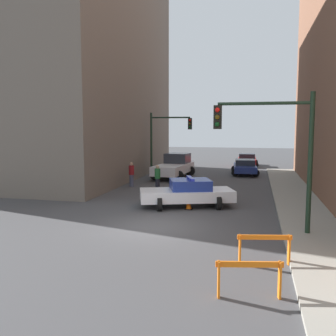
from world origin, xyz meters
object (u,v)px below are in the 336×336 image
(traffic_light_far, at_px, (164,135))
(police_car, at_px, (188,193))
(traffic_light_near, at_px, (278,141))
(barrier_front, at_px, (249,273))
(parked_car_mid, at_px, (247,160))
(white_truck, at_px, (174,166))
(pedestrian_crossing, at_px, (157,178))
(parked_car_near, at_px, (245,167))
(pedestrian_corner, at_px, (131,174))
(traffic_cone, at_px, (189,203))
(barrier_mid, at_px, (265,244))

(traffic_light_far, bearing_deg, police_car, -70.37)
(traffic_light_near, relative_size, barrier_front, 3.30)
(parked_car_mid, bearing_deg, police_car, -97.72)
(white_truck, distance_m, pedestrian_crossing, 6.63)
(parked_car_near, bearing_deg, barrier_front, -92.04)
(pedestrian_corner, bearing_deg, pedestrian_crossing, -32.84)
(police_car, distance_m, traffic_cone, 0.73)
(traffic_light_near, bearing_deg, pedestrian_crossing, 129.80)
(pedestrian_crossing, bearing_deg, pedestrian_corner, 45.87)
(white_truck, distance_m, parked_car_mid, 11.65)
(pedestrian_corner, height_order, traffic_cone, pedestrian_corner)
(traffic_light_near, distance_m, barrier_front, 6.47)
(traffic_light_far, relative_size, pedestrian_crossing, 3.13)
(police_car, xyz_separation_m, parked_car_mid, (2.46, 20.98, -0.05))
(police_car, distance_m, white_truck, 11.11)
(traffic_light_near, height_order, traffic_light_far, traffic_light_near)
(traffic_light_near, height_order, pedestrian_crossing, traffic_light_near)
(traffic_light_far, relative_size, barrier_mid, 3.30)
(pedestrian_corner, height_order, barrier_mid, pedestrian_corner)
(parked_car_mid, xyz_separation_m, pedestrian_crossing, (-5.12, -16.91, 0.19))
(traffic_light_far, relative_size, parked_car_mid, 1.20)
(traffic_light_near, bearing_deg, pedestrian_corner, 133.24)
(police_car, relative_size, parked_car_near, 1.14)
(parked_car_near, distance_m, pedestrian_crossing, 11.01)
(traffic_light_near, distance_m, parked_car_near, 18.18)
(pedestrian_corner, relative_size, barrier_front, 1.05)
(white_truck, relative_size, barrier_front, 3.53)
(parked_car_near, height_order, barrier_mid, parked_car_near)
(barrier_mid, bearing_deg, traffic_cone, 116.97)
(parked_car_mid, height_order, traffic_cone, parked_car_mid)
(traffic_light_near, xyz_separation_m, parked_car_mid, (-1.65, 25.04, -2.86))
(parked_car_mid, height_order, pedestrian_crossing, pedestrian_crossing)
(police_car, height_order, pedestrian_corner, pedestrian_corner)
(white_truck, distance_m, barrier_mid, 19.33)
(traffic_light_near, bearing_deg, traffic_light_far, 118.09)
(barrier_mid, height_order, traffic_cone, barrier_mid)
(traffic_light_far, relative_size, police_car, 1.03)
(traffic_light_near, bearing_deg, police_car, 135.36)
(white_truck, relative_size, barrier_mid, 3.53)
(police_car, bearing_deg, pedestrian_corner, 22.33)
(parked_car_near, relative_size, barrier_mid, 2.80)
(parked_car_near, relative_size, traffic_cone, 6.73)
(parked_car_near, bearing_deg, pedestrian_corner, -135.36)
(parked_car_mid, bearing_deg, barrier_mid, -88.63)
(parked_car_mid, relative_size, barrier_mid, 2.75)
(traffic_light_far, bearing_deg, traffic_cone, -70.57)
(white_truck, relative_size, pedestrian_corner, 3.35)
(traffic_light_far, distance_m, parked_car_mid, 12.16)
(pedestrian_crossing, relative_size, barrier_mid, 1.05)
(white_truck, bearing_deg, parked_car_mid, 67.38)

